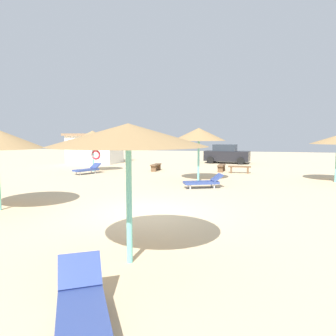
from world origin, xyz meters
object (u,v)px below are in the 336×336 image
Objects in this scene: parasol_2 at (93,136)px; bench_0 at (156,166)px; bench_2 at (239,168)px; beach_cabana at (95,148)px; parked_car at (227,154)px; lounger_3 at (82,306)px; bench_1 at (221,167)px; lounger_0 at (204,182)px; parasol_3 at (128,135)px; lounger_2 at (88,169)px; parasol_0 at (199,134)px.

bench_0 is (4.16, 1.52, -2.19)m from parasol_2.
bench_2 is 0.32× the size of beach_cabana.
bench_2 is 7.62m from parked_car.
bench_1 is at bearing 88.71° from lounger_3.
bench_2 is at bearing 76.54° from lounger_0.
lounger_2 is at bearing 121.43° from parasol_3.
parasol_3 is 2.07× the size of bench_1.
parasol_0 is 8.35m from parasol_2.
beach_cabana is at bearing 113.47° from lounger_2.
parasol_3 reaches higher than bench_0.
lounger_0 is 1.31× the size of bench_1.
bench_2 is 0.36× the size of parked_car.
bench_0 is 4.69m from bench_1.
bench_0 is 8.79m from parked_car.
bench_1 is (0.59, 16.59, -2.24)m from parasol_3.
bench_1 is (0.90, 5.02, -2.27)m from parasol_0.
lounger_0 is (0.61, -2.26, -2.30)m from parasol_0.
parked_car is at bearing 89.00° from lounger_0.
lounger_2 is (0.23, -1.28, -2.22)m from parasol_2.
lounger_2 is at bearing -144.52° from bench_0.
lounger_3 reaches higher than bench_1.
lounger_3 is at bearing -76.89° from bench_0.
lounger_2 reaches higher than bench_0.
parasol_2 is 16.50m from parasol_3.
lounger_3 is at bearing -91.29° from bench_1.
lounger_0 is at bearing 89.37° from lounger_3.
parasol_3 is at bearing -58.57° from lounger_2.
bench_2 is (5.89, 0.01, 0.00)m from bench_0.
parasol_0 reaches higher than parasol_3.
lounger_3 is (-0.13, -11.53, 0.01)m from lounger_0.
parasol_3 reaches higher than bench_2.
lounger_2 is 10.21m from bench_2.
parasol_2 is 12.67m from parked_car.
parasol_3 reaches higher than lounger_3.
parasol_3 is at bearing -75.69° from bench_0.
parasol_3 is 0.67× the size of beach_cabana.
beach_cabana is at bearing 118.63° from parasol_3.
beach_cabana is at bearing 135.53° from lounger_0.
parasol_2 is at bearing -171.37° from bench_2.
bench_1 is 1.01× the size of bench_2.
bench_2 is (9.82, 2.80, 0.03)m from lounger_2.
beach_cabana reaches higher than bench_1.
parasol_2 is 4.94m from bench_0.
parasol_0 is at bearing 92.00° from lounger_3.
lounger_0 is 1.32× the size of bench_0.
parasol_2 is at bearing -165.49° from bench_1.
parasol_0 is 6.10m from bench_0.
parked_car reaches higher than lounger_3.
bench_1 is at bearing 9.28° from bench_0.
parasol_2 reaches higher than parked_car.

